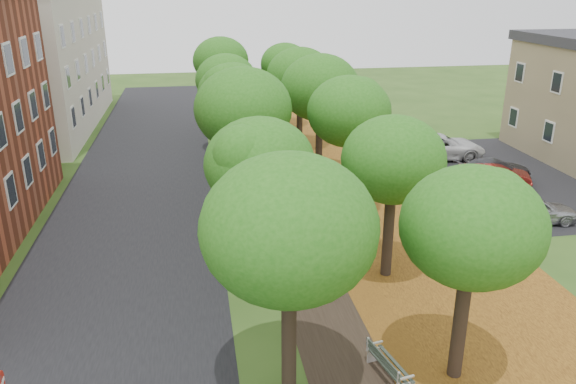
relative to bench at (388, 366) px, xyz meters
name	(u,v)px	position (x,y,z in m)	size (l,w,h in m)	color
ground	(366,384)	(-0.66, -0.13, -0.45)	(120.00, 120.00, 0.00)	#2D4C19
street_asphalt	(136,205)	(-8.16, 14.87, -0.44)	(8.00, 70.00, 0.01)	black
footpath	(282,196)	(-0.66, 14.87, -0.44)	(3.20, 70.00, 0.01)	black
leaf_verge	(374,190)	(4.34, 14.87, -0.44)	(7.50, 70.00, 0.01)	#A2681E
parking_lot	(509,176)	(12.84, 15.87, -0.44)	(9.00, 16.00, 0.01)	black
tree_row_west	(238,105)	(-2.86, 14.87, 4.46)	(4.09, 34.09, 6.67)	black
tree_row_east	(333,102)	(1.94, 14.87, 4.46)	(4.09, 34.09, 6.67)	black
building_cream	(19,59)	(-17.66, 32.87, 4.76)	(10.30, 20.30, 10.40)	beige
bench	(388,366)	(0.00, 0.00, 0.00)	(0.89, 1.88, 0.86)	#2B362C
car_silver	(534,209)	(10.34, 9.51, 0.20)	(1.54, 3.82, 1.30)	#A6A6AB
car_red	(494,174)	(11.13, 14.60, 0.19)	(1.34, 3.85, 1.27)	maroon
car_grey	(494,170)	(11.47, 15.26, 0.20)	(1.82, 4.48, 1.30)	#35343A
car_white	(440,146)	(10.34, 19.98, 0.33)	(2.56, 5.55, 1.54)	silver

